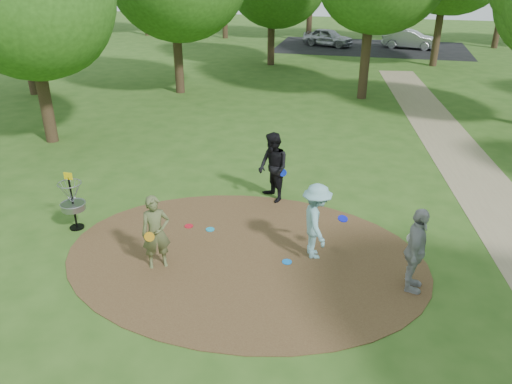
# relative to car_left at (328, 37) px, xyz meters

# --- Properties ---
(ground) EXTENTS (100.00, 100.00, 0.00)m
(ground) POSITION_rel_car_left_xyz_m (1.24, -29.94, -0.65)
(ground) COLOR #2D5119
(ground) RESTS_ON ground
(dirt_clearing) EXTENTS (8.40, 8.40, 0.02)m
(dirt_clearing) POSITION_rel_car_left_xyz_m (1.24, -29.94, -0.64)
(dirt_clearing) COLOR #47301C
(dirt_clearing) RESTS_ON ground
(parking_lot) EXTENTS (14.00, 8.00, 0.01)m
(parking_lot) POSITION_rel_car_left_xyz_m (3.24, 0.06, -0.64)
(parking_lot) COLOR black
(parking_lot) RESTS_ON ground
(player_observer_with_disc) EXTENTS (0.75, 0.68, 1.72)m
(player_observer_with_disc) POSITION_rel_car_left_xyz_m (-0.52, -30.75, 0.21)
(player_observer_with_disc) COLOR #565D36
(player_observer_with_disc) RESTS_ON ground
(player_throwing_with_disc) EXTENTS (1.25, 1.32, 1.81)m
(player_throwing_with_disc) POSITION_rel_car_left_xyz_m (2.82, -29.52, 0.26)
(player_throwing_with_disc) COLOR #7CB1B9
(player_throwing_with_disc) RESTS_ON ground
(player_walking_with_disc) EXTENTS (1.19, 1.22, 1.98)m
(player_walking_with_disc) POSITION_rel_car_left_xyz_m (1.28, -26.87, 0.34)
(player_walking_with_disc) COLOR black
(player_walking_with_disc) RESTS_ON ground
(player_waiting_with_disc) EXTENTS (0.58, 1.14, 1.88)m
(player_waiting_with_disc) POSITION_rel_car_left_xyz_m (4.93, -30.33, 0.29)
(player_waiting_with_disc) COLOR #949497
(player_waiting_with_disc) RESTS_ON ground
(disc_ground_cyan) EXTENTS (0.22, 0.22, 0.02)m
(disc_ground_cyan) POSITION_rel_car_left_xyz_m (0.10, -28.97, -0.62)
(disc_ground_cyan) COLOR #1791BC
(disc_ground_cyan) RESTS_ON dirt_clearing
(disc_ground_blue) EXTENTS (0.22, 0.22, 0.02)m
(disc_ground_blue) POSITION_rel_car_left_xyz_m (2.26, -29.97, -0.62)
(disc_ground_blue) COLOR blue
(disc_ground_blue) RESTS_ON dirt_clearing
(disc_ground_red) EXTENTS (0.22, 0.22, 0.02)m
(disc_ground_red) POSITION_rel_car_left_xyz_m (-0.49, -28.93, -0.62)
(disc_ground_red) COLOR red
(disc_ground_red) RESTS_ON dirt_clearing
(car_left) EXTENTS (4.09, 2.71, 1.30)m
(car_left) POSITION_rel_car_left_xyz_m (0.00, 0.00, 0.00)
(car_left) COLOR #9EA0A6
(car_left) RESTS_ON ground
(car_right) EXTENTS (4.20, 2.09, 1.32)m
(car_right) POSITION_rel_car_left_xyz_m (6.04, 0.28, 0.01)
(car_right) COLOR #AFAFB7
(car_right) RESTS_ON ground
(disc_golf_basket) EXTENTS (0.63, 0.63, 1.54)m
(disc_golf_basket) POSITION_rel_car_left_xyz_m (-3.26, -29.64, 0.23)
(disc_golf_basket) COLOR black
(disc_golf_basket) RESTS_ON ground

